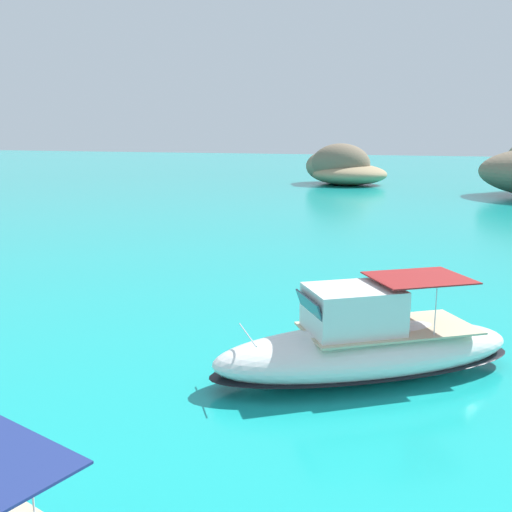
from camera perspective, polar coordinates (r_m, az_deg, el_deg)
islet_small at (r=83.66m, az=8.39°, el=8.57°), size 15.14×14.52×5.72m
motorboat_white at (r=17.19m, az=10.65°, el=-8.77°), size 9.05×7.73×2.89m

